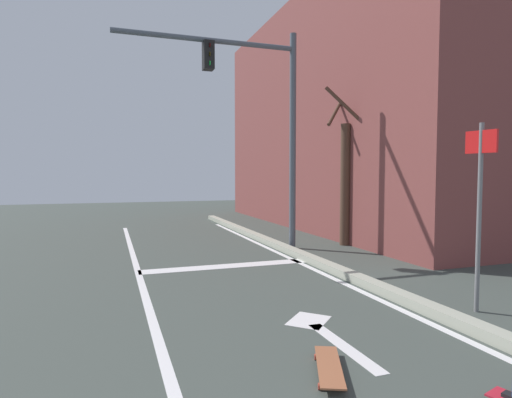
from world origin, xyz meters
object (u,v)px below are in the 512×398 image
spare_skateboard (329,367)px  traffic_signal_mast (258,102)px  street_sign_post (480,190)px  roadside_tree (345,176)px

spare_skateboard → traffic_signal_mast: bearing=76.6°
spare_skateboard → traffic_signal_mast: 7.35m
spare_skateboard → street_sign_post: street_sign_post is taller
traffic_signal_mast → street_sign_post: size_ratio=2.09×
spare_skateboard → roadside_tree: (3.91, 6.28, 1.73)m
traffic_signal_mast → roadside_tree: bearing=-0.3°
street_sign_post → roadside_tree: roadside_tree is taller
spare_skateboard → traffic_signal_mast: size_ratio=0.17×
traffic_signal_mast → street_sign_post: 5.83m
spare_skateboard → street_sign_post: (2.76, 0.94, 1.57)m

